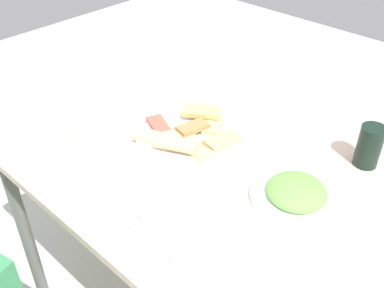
# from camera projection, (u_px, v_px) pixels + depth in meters

# --- Properties ---
(dining_table) EXTENTS (1.15, 0.77, 0.75)m
(dining_table) POSITION_uv_depth(u_px,v_px,m) (193.00, 184.00, 1.31)
(dining_table) COLOR beige
(dining_table) RESTS_ON ground_plane
(pide_platter) EXTENTS (0.33, 0.32, 0.05)m
(pide_platter) POSITION_uv_depth(u_px,v_px,m) (190.00, 137.00, 1.34)
(pide_platter) COLOR white
(pide_platter) RESTS_ON dining_table
(salad_plate_greens) EXTENTS (0.23, 0.23, 0.04)m
(salad_plate_greens) POSITION_uv_depth(u_px,v_px,m) (296.00, 193.00, 1.13)
(salad_plate_greens) COLOR white
(salad_plate_greens) RESTS_ON dining_table
(salad_plate_rice) EXTENTS (0.24, 0.24, 0.04)m
(salad_plate_rice) POSITION_uv_depth(u_px,v_px,m) (77.00, 149.00, 1.28)
(salad_plate_rice) COLOR white
(salad_plate_rice) RESTS_ON dining_table
(soda_can) EXTENTS (0.09, 0.09, 0.12)m
(soda_can) POSITION_uv_depth(u_px,v_px,m) (369.00, 146.00, 1.21)
(soda_can) COLOR black
(soda_can) RESTS_ON dining_table
(drinking_glass) EXTENTS (0.07, 0.07, 0.10)m
(drinking_glass) POSITION_uv_depth(u_px,v_px,m) (2.00, 126.00, 1.31)
(drinking_glass) COLOR silver
(drinking_glass) RESTS_ON dining_table
(paper_napkin) EXTENTS (0.12, 0.12, 0.00)m
(paper_napkin) POSITION_uv_depth(u_px,v_px,m) (150.00, 241.00, 1.02)
(paper_napkin) COLOR white
(paper_napkin) RESTS_ON dining_table
(fork) EXTENTS (0.18, 0.06, 0.00)m
(fork) POSITION_uv_depth(u_px,v_px,m) (156.00, 235.00, 1.03)
(fork) COLOR silver
(fork) RESTS_ON paper_napkin
(spoon) EXTENTS (0.17, 0.06, 0.00)m
(spoon) POSITION_uv_depth(u_px,v_px,m) (144.00, 244.00, 1.01)
(spoon) COLOR silver
(spoon) RESTS_ON paper_napkin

